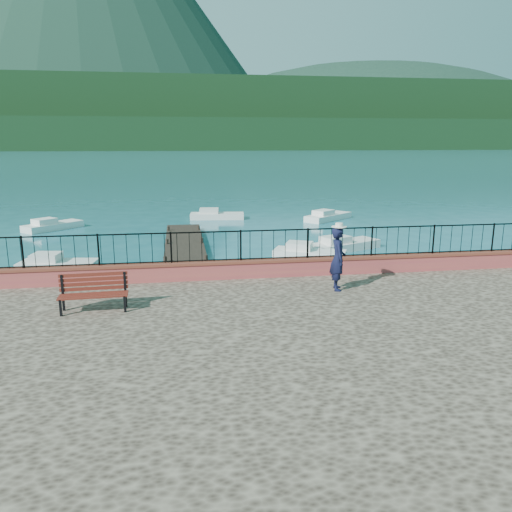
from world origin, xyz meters
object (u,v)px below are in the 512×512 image
object	(u,v)px
boat_0	(58,262)
person	(338,259)
boat_2	(344,242)
boat_4	(217,213)
boat_3	(53,223)
boat_1	(310,251)
boat_5	(328,214)
park_bench	(94,300)

from	to	relation	value
boat_0	person	bearing A→B (deg)	-32.21
boat_2	boat_4	bearing A→B (deg)	91.36
boat_2	boat_3	xyz separation A→B (m)	(-16.38, 8.64, 0.00)
boat_1	boat_3	world-z (taller)	same
boat_2	boat_5	size ratio (longest dim) A/B	0.99
person	boat_2	world-z (taller)	person
boat_2	boat_1	bearing A→B (deg)	-168.60
boat_0	boat_1	size ratio (longest dim) A/B	0.96
boat_5	park_bench	bearing A→B (deg)	-159.72
park_bench	boat_2	world-z (taller)	park_bench
park_bench	person	world-z (taller)	person
person	boat_1	xyz separation A→B (m)	(1.54, 8.90, -1.75)
boat_4	park_bench	bearing A→B (deg)	-96.08
park_bench	boat_3	size ratio (longest dim) A/B	0.48
boat_1	boat_2	bearing A→B (deg)	60.76
boat_2	boat_4	xyz separation A→B (m)	(-5.70, 11.48, 0.00)
person	boat_5	xyz separation A→B (m)	(5.92, 20.34, -1.75)
boat_4	boat_5	distance (m)	7.99
boat_1	park_bench	bearing A→B (deg)	-106.30
park_bench	person	bearing A→B (deg)	4.74
park_bench	boat_4	size ratio (longest dim) A/B	0.46
boat_3	person	bearing A→B (deg)	-102.19
park_bench	boat_5	xyz separation A→B (m)	(12.76, 21.21, -1.09)
park_bench	boat_4	bearing A→B (deg)	75.28
boat_2	boat_4	distance (m)	12.82
boat_0	boat_1	distance (m)	11.42
park_bench	boat_3	distance (m)	20.92
park_bench	boat_0	bearing A→B (deg)	105.59
boat_2	boat_4	size ratio (longest dim) A/B	1.06
boat_1	boat_5	distance (m)	12.25
boat_0	boat_2	world-z (taller)	same
boat_3	park_bench	bearing A→B (deg)	-119.46
person	boat_5	bearing A→B (deg)	-7.50
park_bench	boat_0	size ratio (longest dim) A/B	0.54
boat_2	boat_3	size ratio (longest dim) A/B	1.10
boat_5	boat_0	bearing A→B (deg)	178.46
boat_0	boat_2	bearing A→B (deg)	17.29
person	boat_3	xyz separation A→B (m)	(-12.56, 19.22, -1.75)
boat_3	boat_1	bearing A→B (deg)	-81.55
person	boat_2	distance (m)	11.39
boat_3	boat_4	xyz separation A→B (m)	(10.68, 2.85, 0.00)
park_bench	boat_0	xyz separation A→B (m)	(-3.02, 9.25, -1.09)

